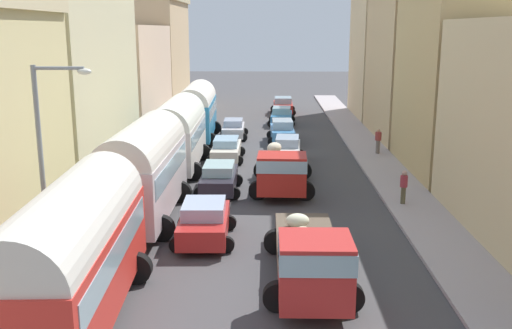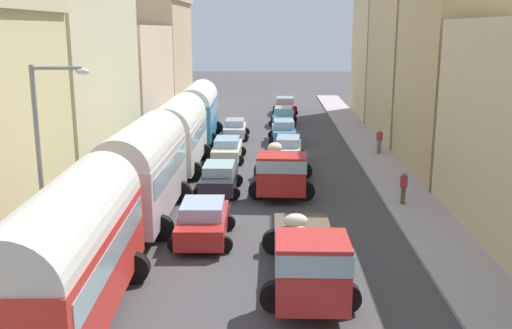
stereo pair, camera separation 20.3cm
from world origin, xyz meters
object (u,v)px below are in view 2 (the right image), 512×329
parked_bus_2 (178,132)px  cargo_truck_1 (282,170)px  car_2 (283,116)px  car_4 (203,221)px  car_5 (219,178)px  parked_bus_3 (198,109)px  car_0 (288,150)px  streetlamp_near (46,154)px  car_3 (285,105)px  car_1 (284,131)px  car_7 (235,129)px  car_6 (227,149)px  parked_bus_1 (143,166)px  cargo_truck_0 (307,256)px  pedestrian_1 (379,141)px  pedestrian_0 (404,186)px  parked_bus_0 (69,249)px

parked_bus_2 → cargo_truck_1: (5.89, -4.71, -1.05)m
car_2 → car_4: (-3.49, -27.63, 0.01)m
car_5 → parked_bus_3: bearing=101.4°
car_0 → car_2: size_ratio=1.00×
parked_bus_2 → parked_bus_3: (0.00, 9.00, 0.05)m
parked_bus_2 → car_2: bearing=68.8°
car_2 → streetlamp_near: (-7.93, -31.03, 3.32)m
car_3 → car_0: bearing=-90.6°
car_1 → car_7: 3.83m
car_0 → car_6: size_ratio=0.97×
parked_bus_1 → cargo_truck_0: parked_bus_1 is taller
car_7 → car_4: bearing=-89.5°
parked_bus_3 → pedestrian_1: size_ratio=4.84×
parked_bus_2 → pedestrian_0: parked_bus_2 is taller
car_5 → streetlamp_near: streetlamp_near is taller
car_0 → car_4: (-3.54, -13.20, -0.04)m
pedestrian_0 → car_7: bearing=117.7°
parked_bus_1 → car_5: parked_bus_1 is taller
cargo_truck_0 → car_4: bearing=130.3°
parked_bus_1 → car_3: bearing=78.4°
car_5 → car_6: bearing=91.4°
car_0 → car_3: bearing=89.4°
parked_bus_0 → car_7: bearing=84.7°
cargo_truck_0 → cargo_truck_1: cargo_truck_0 is taller
parked_bus_3 → car_2: 9.64m
parked_bus_3 → car_1: size_ratio=1.87×
parked_bus_3 → pedestrian_0: parked_bus_3 is taller
parked_bus_3 → car_1: (6.17, -0.58, -1.46)m
pedestrian_0 → car_3: bearing=99.2°
car_3 → streetlamp_near: 38.71m
parked_bus_3 → pedestrian_1: 13.19m
parked_bus_1 → parked_bus_2: bearing=90.0°
parked_bus_0 → car_6: size_ratio=2.01×
car_4 → car_3: bearing=83.8°
car_2 → car_7: (-3.68, -6.37, -0.03)m
parked_bus_1 → car_7: 19.04m
parked_bus_2 → cargo_truck_1: bearing=-38.6°
car_2 → car_3: bearing=87.8°
car_0 → car_1: size_ratio=0.94×
car_6 → parked_bus_2: bearing=-136.8°
parked_bus_3 → car_4: 20.71m
parked_bus_3 → car_3: parked_bus_3 is taller
car_3 → streetlamp_near: size_ratio=0.64×
parked_bus_3 → car_6: (2.61, -6.55, -1.54)m
parked_bus_2 → car_6: (2.61, 2.45, -1.49)m
cargo_truck_1 → car_2: size_ratio=1.64×
car_1 → car_5: size_ratio=1.10×
car_2 → parked_bus_1: bearing=-104.0°
cargo_truck_1 → car_0: size_ratio=1.64×
parked_bus_0 → pedestrian_1: 25.29m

